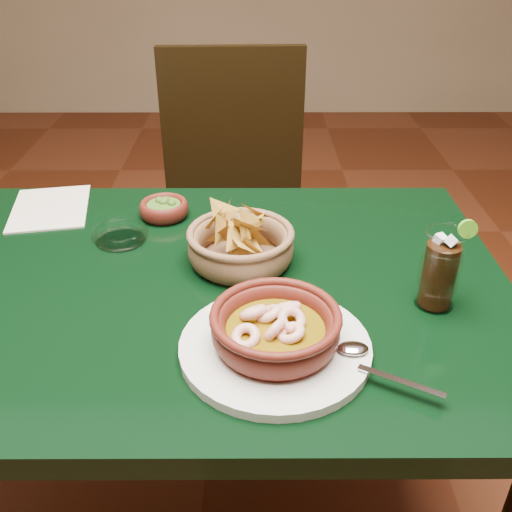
{
  "coord_description": "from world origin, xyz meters",
  "views": [
    {
      "loc": [
        0.14,
        -0.87,
        1.32
      ],
      "look_at": [
        0.14,
        -0.02,
        0.81
      ],
      "focal_mm": 40.0,
      "sensor_mm": 36.0,
      "label": 1
    }
  ],
  "objects_px": {
    "dining_chair": "(234,206)",
    "dining_table": "(183,322)",
    "chip_basket": "(241,244)",
    "cola_drink": "(440,270)",
    "shrimp_plate": "(276,333)"
  },
  "relations": [
    {
      "from": "shrimp_plate",
      "to": "chip_basket",
      "type": "relative_size",
      "value": 1.59
    },
    {
      "from": "dining_table",
      "to": "shrimp_plate",
      "type": "bearing_deg",
      "value": -49.9
    },
    {
      "from": "dining_chair",
      "to": "chip_basket",
      "type": "relative_size",
      "value": 4.27
    },
    {
      "from": "dining_chair",
      "to": "chip_basket",
      "type": "xyz_separation_m",
      "value": [
        0.04,
        -0.66,
        0.24
      ]
    },
    {
      "from": "dining_chair",
      "to": "dining_table",
      "type": "bearing_deg",
      "value": -95.95
    },
    {
      "from": "chip_basket",
      "to": "cola_drink",
      "type": "distance_m",
      "value": 0.36
    },
    {
      "from": "shrimp_plate",
      "to": "chip_basket",
      "type": "bearing_deg",
      "value": 102.42
    },
    {
      "from": "cola_drink",
      "to": "dining_table",
      "type": "bearing_deg",
      "value": 169.72
    },
    {
      "from": "dining_chair",
      "to": "cola_drink",
      "type": "relative_size",
      "value": 6.21
    },
    {
      "from": "shrimp_plate",
      "to": "cola_drink",
      "type": "xyz_separation_m",
      "value": [
        0.27,
        0.12,
        0.03
      ]
    },
    {
      "from": "shrimp_plate",
      "to": "cola_drink",
      "type": "bearing_deg",
      "value": 23.75
    },
    {
      "from": "chip_basket",
      "to": "dining_chair",
      "type": "bearing_deg",
      "value": 93.23
    },
    {
      "from": "shrimp_plate",
      "to": "dining_chair",
      "type": "bearing_deg",
      "value": 95.88
    },
    {
      "from": "cola_drink",
      "to": "shrimp_plate",
      "type": "bearing_deg",
      "value": -156.25
    },
    {
      "from": "dining_chair",
      "to": "cola_drink",
      "type": "height_order",
      "value": "dining_chair"
    }
  ]
}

